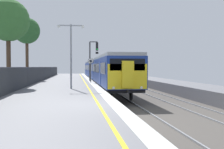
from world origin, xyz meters
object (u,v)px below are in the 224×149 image
(background_tree_centre, at_px, (28,32))
(speed_limit_sign, at_px, (91,67))
(commuter_train_at_platform, at_px, (100,70))
(background_tree_left, at_px, (9,22))
(signal_gantry, at_px, (92,56))
(platform_lamp_mid, at_px, (71,50))

(background_tree_centre, bearing_deg, speed_limit_sign, -46.33)
(commuter_train_at_platform, distance_m, background_tree_left, 16.90)
(signal_gantry, distance_m, background_tree_left, 11.24)
(speed_limit_sign, relative_size, background_tree_left, 0.34)
(commuter_train_at_platform, bearing_deg, background_tree_left, -123.88)
(signal_gantry, relative_size, background_tree_left, 0.63)
(platform_lamp_mid, distance_m, background_tree_centre, 17.37)
(platform_lamp_mid, height_order, background_tree_centre, background_tree_centre)
(background_tree_left, xyz_separation_m, background_tree_centre, (-0.57, 12.56, 0.74))
(commuter_train_at_platform, relative_size, background_tree_centre, 4.99)
(signal_gantry, distance_m, platform_lamp_mid, 11.48)
(platform_lamp_mid, bearing_deg, speed_limit_sign, 76.04)
(speed_limit_sign, bearing_deg, signal_gantry, 83.70)
(background_tree_left, relative_size, background_tree_centre, 0.92)
(commuter_train_at_platform, height_order, background_tree_centre, background_tree_centre)
(platform_lamp_mid, bearing_deg, background_tree_centre, 110.30)
(signal_gantry, relative_size, platform_lamp_mid, 0.96)
(signal_gantry, xyz_separation_m, background_tree_left, (-7.66, -7.82, 2.60))
(platform_lamp_mid, bearing_deg, commuter_train_at_platform, 77.48)
(background_tree_left, bearing_deg, platform_lamp_mid, -32.66)
(commuter_train_at_platform, xyz_separation_m, signal_gantry, (-1.46, -5.76, 1.68))
(speed_limit_sign, height_order, platform_lamp_mid, platform_lamp_mid)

